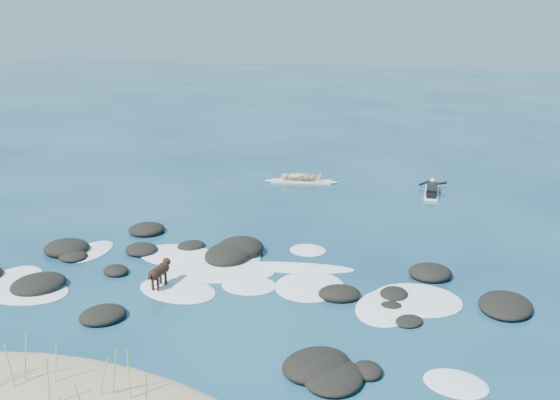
% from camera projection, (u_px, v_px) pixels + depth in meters
% --- Properties ---
extents(ground, '(160.00, 160.00, 0.00)m').
position_uv_depth(ground, '(259.00, 268.00, 18.30)').
color(ground, '#0A2642').
rests_on(ground, ground).
extents(dune_grass, '(4.02, 1.84, 1.16)m').
position_uv_depth(dune_grass, '(64.00, 385.00, 11.35)').
color(dune_grass, '#9FA550').
rests_on(dune_grass, ground).
extents(reef_rocks, '(15.23, 7.73, 0.65)m').
position_uv_depth(reef_rocks, '(214.00, 276.00, 17.47)').
color(reef_rocks, black).
rests_on(reef_rocks, ground).
extents(breaking_foam, '(13.99, 7.63, 0.12)m').
position_uv_depth(breaking_foam, '(223.00, 280.00, 17.46)').
color(breaking_foam, white).
rests_on(breaking_foam, ground).
extents(standing_surfer_rig, '(3.19, 1.37, 1.86)m').
position_uv_depth(standing_surfer_rig, '(301.00, 167.00, 27.68)').
color(standing_surfer_rig, beige).
rests_on(standing_surfer_rig, ground).
extents(paddling_surfer_rig, '(1.20, 2.71, 0.47)m').
position_uv_depth(paddling_surfer_rig, '(432.00, 190.00, 26.08)').
color(paddling_surfer_rig, white).
rests_on(paddling_surfer_rig, ground).
extents(dog, '(0.37, 1.21, 0.77)m').
position_uv_depth(dog, '(160.00, 271.00, 16.82)').
color(dog, black).
rests_on(dog, ground).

